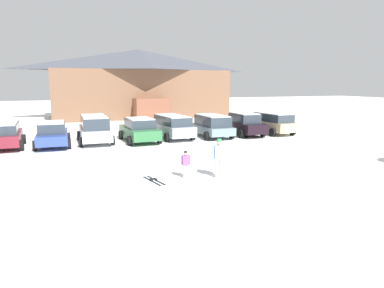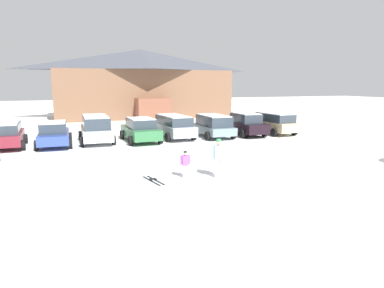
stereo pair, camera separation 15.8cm
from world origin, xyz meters
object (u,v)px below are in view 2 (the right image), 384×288
(parked_maroon_van, at_px, (6,134))
(parked_black_sedan, at_px, (245,124))
(parked_green_coupe, at_px, (141,130))
(parked_grey_wagon, at_px, (213,125))
(pair_of_skis, at_px, (153,180))
(parked_silver_wagon, at_px, (173,126))
(parked_white_suv, at_px, (96,128))
(skier_adult_in_blue_parka, at_px, (219,156))
(ski_lodge, at_px, (141,83))
(skier_child_in_purple_jacket, at_px, (185,163))
(parked_blue_hatchback, at_px, (54,134))
(parked_beige_suv, at_px, (274,122))

(parked_maroon_van, bearing_deg, parked_black_sedan, -0.58)
(parked_green_coupe, distance_m, parked_grey_wagon, 5.47)
(parked_maroon_van, xyz_separation_m, pair_of_skis, (6.83, -10.21, -0.85))
(parked_grey_wagon, bearing_deg, parked_silver_wagon, 168.85)
(parked_maroon_van, distance_m, pair_of_skis, 12.32)
(parked_grey_wagon, bearing_deg, parked_white_suv, 175.88)
(skier_adult_in_blue_parka, bearing_deg, ski_lodge, 84.65)
(parked_black_sedan, bearing_deg, skier_child_in_purple_jacket, -129.47)
(parked_black_sedan, xyz_separation_m, skier_adult_in_blue_parka, (-6.98, -10.54, 0.08))
(parked_silver_wagon, bearing_deg, ski_lodge, 85.59)
(parked_silver_wagon, relative_size, pair_of_skis, 3.07)
(parked_silver_wagon, relative_size, parked_grey_wagon, 1.16)
(pair_of_skis, bearing_deg, parked_blue_hatchback, 112.23)
(parked_blue_hatchback, distance_m, parked_grey_wagon, 11.01)
(ski_lodge, distance_m, parked_grey_wagon, 18.69)
(pair_of_skis, bearing_deg, parked_white_suv, 97.80)
(parked_green_coupe, relative_size, skier_adult_in_blue_parka, 2.76)
(skier_child_in_purple_jacket, bearing_deg, ski_lodge, 81.90)
(parked_blue_hatchback, xyz_separation_m, parked_black_sedan, (13.74, 0.12, 0.06))
(parked_blue_hatchback, xyz_separation_m, parked_beige_suv, (16.25, -0.12, 0.10))
(parked_grey_wagon, bearing_deg, pair_of_skis, -125.32)
(parked_green_coupe, xyz_separation_m, pair_of_skis, (-1.48, -9.75, -0.81))
(parked_black_sedan, bearing_deg, parked_silver_wagon, 176.50)
(parked_white_suv, relative_size, parked_beige_suv, 1.08)
(skier_child_in_purple_jacket, bearing_deg, parked_white_suv, 105.05)
(parked_green_coupe, xyz_separation_m, parked_beige_suv, (10.71, 0.05, 0.07))
(parked_green_coupe, bearing_deg, parked_white_suv, 167.09)
(skier_child_in_purple_jacket, xyz_separation_m, skier_adult_in_blue_parka, (1.33, -0.45, 0.28))
(parked_white_suv, bearing_deg, parked_black_sedan, -1.92)
(ski_lodge, xyz_separation_m, parked_grey_wagon, (1.56, -18.36, -3.13))
(parked_green_coupe, bearing_deg, parked_silver_wagon, 14.15)
(parked_blue_hatchback, relative_size, parked_grey_wagon, 1.08)
(parked_blue_hatchback, xyz_separation_m, parked_grey_wagon, (11.01, -0.11, 0.09))
(parked_blue_hatchback, bearing_deg, pair_of_skis, -67.77)
(parked_silver_wagon, xyz_separation_m, parked_beige_suv, (8.16, -0.59, -0.01))
(parked_maroon_van, distance_m, parked_black_sedan, 16.52)
(parked_blue_hatchback, bearing_deg, parked_beige_suv, -0.41)
(parked_white_suv, height_order, parked_silver_wagon, parked_white_suv)
(parked_maroon_van, distance_m, skier_child_in_purple_jacket, 13.14)
(parked_silver_wagon, xyz_separation_m, parked_grey_wagon, (2.93, -0.58, -0.01))
(parked_green_coupe, xyz_separation_m, skier_adult_in_blue_parka, (1.23, -10.25, 0.11))
(ski_lodge, distance_m, parked_maroon_van, 21.96)
(parked_green_coupe, relative_size, pair_of_skis, 2.90)
(parked_maroon_van, distance_m, parked_silver_wagon, 10.86)
(ski_lodge, relative_size, parked_silver_wagon, 4.29)
(parked_blue_hatchback, height_order, parked_black_sedan, parked_black_sedan)
(parked_green_coupe, bearing_deg, parked_beige_suv, 0.29)
(pair_of_skis, bearing_deg, parked_grey_wagon, 54.68)
(skier_child_in_purple_jacket, bearing_deg, pair_of_skis, 178.30)
(parked_blue_hatchback, relative_size, parked_silver_wagon, 0.93)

